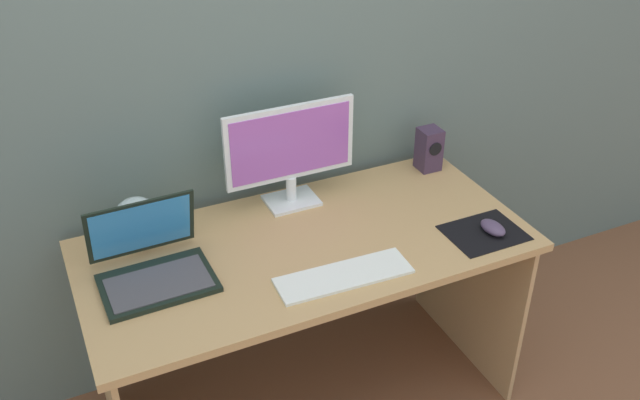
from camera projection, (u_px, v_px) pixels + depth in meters
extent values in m
plane|color=brown|center=(308.00, 399.00, 2.63)|extent=(8.00, 8.00, 0.00)
cube|color=slate|center=(254.00, 46.00, 2.29)|extent=(6.00, 0.04, 2.50)
cube|color=tan|center=(306.00, 246.00, 2.26)|extent=(1.44, 0.69, 0.03)
cube|color=tan|center=(110.00, 392.00, 2.21)|extent=(0.02, 0.65, 0.70)
cube|color=tan|center=(468.00, 279.00, 2.70)|extent=(0.02, 0.65, 0.70)
cube|color=white|center=(292.00, 200.00, 2.46)|extent=(0.18, 0.14, 0.01)
cylinder|color=white|center=(291.00, 188.00, 2.43)|extent=(0.04, 0.04, 0.09)
cube|color=white|center=(290.00, 143.00, 2.34)|extent=(0.46, 0.02, 0.27)
cube|color=#A559BF|center=(291.00, 144.00, 2.33)|extent=(0.43, 0.00, 0.23)
cube|color=#3E2D47|center=(429.00, 149.00, 2.63)|extent=(0.08, 0.08, 0.16)
cylinder|color=black|center=(436.00, 149.00, 2.58)|extent=(0.05, 0.00, 0.05)
cube|color=black|center=(158.00, 283.00, 2.06)|extent=(0.33, 0.23, 0.02)
cube|color=#47474C|center=(159.00, 283.00, 2.05)|extent=(0.30, 0.18, 0.00)
cube|color=black|center=(141.00, 227.00, 2.11)|extent=(0.33, 0.07, 0.21)
cube|color=#338CD8|center=(141.00, 227.00, 2.11)|extent=(0.30, 0.06, 0.18)
sphere|color=silver|center=(137.00, 221.00, 2.23)|extent=(0.16, 0.16, 0.16)
cube|color=white|center=(344.00, 276.00, 2.10)|extent=(0.42, 0.15, 0.01)
cube|color=black|center=(484.00, 233.00, 2.30)|extent=(0.25, 0.20, 0.00)
ellipsoid|color=#4F3F5D|center=(493.00, 228.00, 2.29)|extent=(0.07, 0.10, 0.04)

